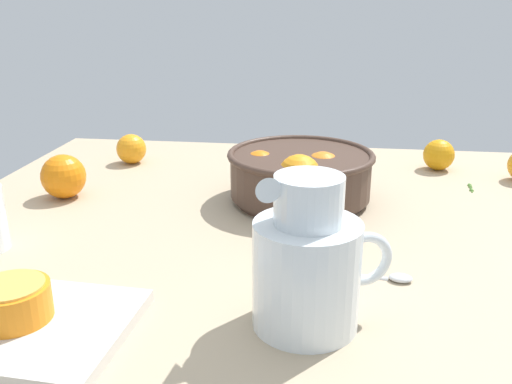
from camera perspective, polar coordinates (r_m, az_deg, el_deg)
The scene contains 10 objects.
ground_plane at distance 97.02cm, azimuth 0.70°, elevation -3.82°, with size 116.06×104.91×3.00cm, color tan.
fruit_bowl at distance 104.29cm, azimuth 4.54°, elevation 1.82°, with size 27.32×27.32×10.80cm.
juice_pitcher at distance 64.96cm, azimuth 5.23°, elevation -8.17°, with size 16.52×12.46×18.96cm.
cutting_board at distance 71.84cm, azimuth -23.33°, elevation -12.37°, with size 26.40×19.00×1.61cm, color beige.
orange_half_0 at distance 70.51cm, azimuth -23.63°, elevation -10.24°, with size 8.68×8.68×4.42cm.
loose_orange_0 at distance 130.63cm, azimuth 18.17°, elevation 3.63°, with size 6.82×6.82×6.82cm, color orange.
loose_orange_1 at distance 112.58cm, azimuth -19.07°, elevation 1.51°, with size 8.45×8.45×8.45cm, color orange.
loose_orange_3 at distance 132.28cm, azimuth -12.62°, elevation 4.32°, with size 6.81×6.81×6.81cm, color orange.
spoon at distance 79.25cm, azimuth 12.50°, elevation -8.36°, with size 13.67×3.18×1.00cm.
herb_sprig_0 at distance 120.86cm, azimuth 21.08°, elevation 0.49°, with size 1.25×5.72×0.90cm.
Camera 1 is at (10.56, -88.55, 36.69)cm, focal length 39.15 mm.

